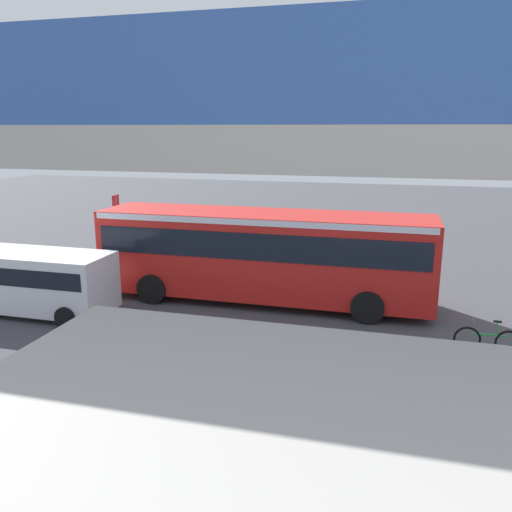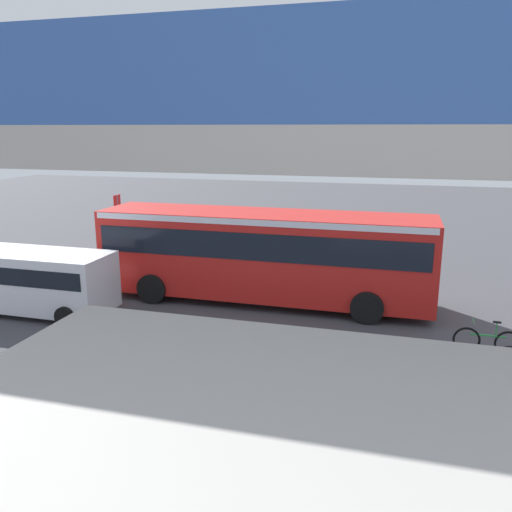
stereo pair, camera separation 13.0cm
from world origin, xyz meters
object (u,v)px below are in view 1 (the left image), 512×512
(bicycle_green, at_px, (488,341))
(pedestrian, at_px, (298,248))
(parked_van, at_px, (39,279))
(traffic_sign, at_px, (116,214))
(city_bus, at_px, (263,249))

(bicycle_green, bearing_deg, pedestrian, -48.24)
(parked_van, bearing_deg, pedestrian, -132.56)
(parked_van, height_order, traffic_sign, traffic_sign)
(pedestrian, xyz_separation_m, traffic_sign, (9.21, -0.88, 1.00))
(city_bus, xyz_separation_m, traffic_sign, (8.84, -5.54, 0.01))
(pedestrian, bearing_deg, parked_van, 47.44)
(city_bus, height_order, traffic_sign, city_bus)
(parked_van, xyz_separation_m, traffic_sign, (2.07, -8.66, 0.71))
(pedestrian, bearing_deg, city_bus, 85.39)
(bicycle_green, bearing_deg, city_bus, -21.45)
(bicycle_green, xyz_separation_m, pedestrian, (6.60, -7.39, 0.51))
(parked_van, xyz_separation_m, pedestrian, (-7.14, -7.78, -0.30))
(bicycle_green, xyz_separation_m, traffic_sign, (15.81, -8.28, 1.52))
(city_bus, distance_m, bicycle_green, 7.65)
(pedestrian, bearing_deg, traffic_sign, -5.48)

